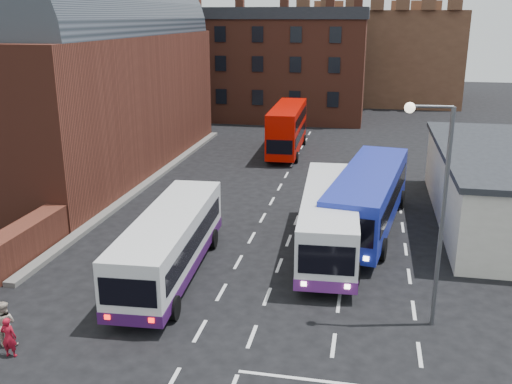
% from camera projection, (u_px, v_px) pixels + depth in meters
% --- Properties ---
extents(ground, '(180.00, 180.00, 0.00)m').
position_uv_depth(ground, '(206.00, 320.00, 22.19)').
color(ground, black).
extents(railway_station, '(12.00, 28.00, 16.00)m').
position_uv_depth(railway_station, '(81.00, 68.00, 42.49)').
color(railway_station, '#602B1E').
rests_on(railway_station, ground).
extents(forecourt_wall, '(1.20, 10.00, 1.80)m').
position_uv_depth(forecourt_wall, '(0.00, 258.00, 25.70)').
color(forecourt_wall, '#602B1E').
rests_on(forecourt_wall, ground).
extents(brick_terrace, '(22.00, 10.00, 11.00)m').
position_uv_depth(brick_terrace, '(266.00, 69.00, 64.77)').
color(brick_terrace, brown).
rests_on(brick_terrace, ground).
extents(castle_keep, '(22.00, 22.00, 12.00)m').
position_uv_depth(castle_keep, '(374.00, 55.00, 81.11)').
color(castle_keep, brown).
rests_on(castle_keep, ground).
extents(bus_white_outbound, '(3.20, 10.92, 2.94)m').
position_uv_depth(bus_white_outbound, '(170.00, 240.00, 25.54)').
color(bus_white_outbound, silver).
rests_on(bus_white_outbound, ground).
extents(bus_white_inbound, '(3.32, 11.51, 3.11)m').
position_uv_depth(bus_white_inbound, '(330.00, 216.00, 28.28)').
color(bus_white_inbound, silver).
rests_on(bus_white_inbound, ground).
extents(bus_blue, '(4.61, 12.61, 3.36)m').
position_uv_depth(bus_blue, '(368.00, 195.00, 31.06)').
color(bus_blue, '#18259B').
rests_on(bus_blue, ground).
extents(bus_red_double, '(2.77, 10.22, 4.07)m').
position_uv_depth(bus_red_double, '(287.00, 128.00, 48.51)').
color(bus_red_double, '#B80900').
rests_on(bus_red_double, ground).
extents(street_lamp, '(1.73, 0.38, 8.51)m').
position_uv_depth(street_lamp, '(436.00, 197.00, 20.41)').
color(street_lamp, '#54565A').
rests_on(street_lamp, ground).
extents(pedestrian_red, '(0.57, 0.40, 1.49)m').
position_uv_depth(pedestrian_red, '(9.00, 337.00, 19.65)').
color(pedestrian_red, maroon).
rests_on(pedestrian_red, ground).
extents(pedestrian_beige, '(0.86, 0.69, 1.72)m').
position_uv_depth(pedestrian_beige, '(4.00, 324.00, 20.29)').
color(pedestrian_beige, '#C5B29E').
rests_on(pedestrian_beige, ground).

